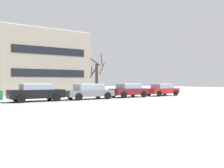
% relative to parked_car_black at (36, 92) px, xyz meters
% --- Properties ---
extents(ground_plane, '(120.00, 120.00, 0.00)m').
position_rel_parked_car_black_xyz_m(ground_plane, '(-2.24, -8.01, -0.75)').
color(ground_plane, white).
extents(road_surface, '(80.00, 8.35, 0.00)m').
position_rel_parked_car_black_xyz_m(road_surface, '(-2.24, -4.83, -0.75)').
color(road_surface, '#B7BCC4').
rests_on(road_surface, ground).
extents(parked_car_black, '(4.39, 2.03, 1.47)m').
position_rel_parked_car_black_xyz_m(parked_car_black, '(0.00, 0.00, 0.00)').
color(parked_car_black, black).
rests_on(parked_car_black, ground).
extents(parked_car_gray, '(4.60, 2.10, 1.43)m').
position_rel_parked_car_black_xyz_m(parked_car_gray, '(4.80, -0.11, -0.02)').
color(parked_car_gray, slate).
rests_on(parked_car_gray, ground).
extents(parked_car_maroon, '(4.03, 2.13, 1.44)m').
position_rel_parked_car_black_xyz_m(parked_car_maroon, '(9.61, 0.18, -0.02)').
color(parked_car_maroon, maroon).
rests_on(parked_car_maroon, ground).
extents(parked_car_red, '(4.06, 2.02, 1.40)m').
position_rel_parked_car_black_xyz_m(parked_car_red, '(14.41, 0.13, -0.04)').
color(parked_car_red, red).
rests_on(parked_car_red, ground).
extents(tree_far_right, '(1.69, 1.69, 4.77)m').
position_rel_parked_car_black_xyz_m(tree_far_right, '(7.70, 3.64, 1.35)').
color(tree_far_right, '#423326').
rests_on(tree_far_right, ground).
extents(building_far_right, '(10.88, 9.47, 7.99)m').
position_rel_parked_car_black_xyz_m(building_far_right, '(3.76, 12.43, 3.24)').
color(building_far_right, '#9E937F').
rests_on(building_far_right, ground).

